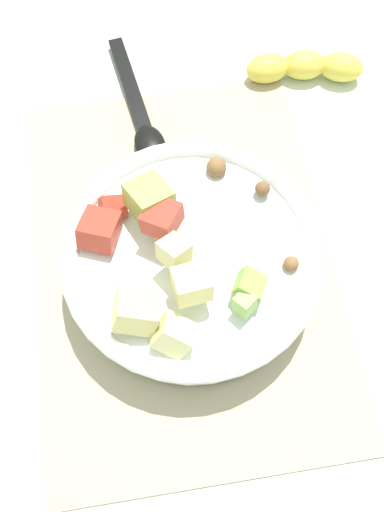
# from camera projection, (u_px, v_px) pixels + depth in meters

# --- Properties ---
(ground_plane) EXTENTS (2.40, 2.40, 0.00)m
(ground_plane) POSITION_uv_depth(u_px,v_px,m) (183.00, 260.00, 0.62)
(ground_plane) COLOR silver
(placemat) EXTENTS (0.46, 0.32, 0.01)m
(placemat) POSITION_uv_depth(u_px,v_px,m) (183.00, 259.00, 0.62)
(placemat) COLOR tan
(placemat) RESTS_ON ground_plane
(salad_bowl) EXTENTS (0.26, 0.26, 0.10)m
(salad_bowl) POSITION_uv_depth(u_px,v_px,m) (191.00, 259.00, 0.57)
(salad_bowl) COLOR white
(salad_bowl) RESTS_ON placemat
(serving_spoon) EXTENTS (0.20, 0.06, 0.01)m
(serving_spoon) POSITION_uv_depth(u_px,v_px,m) (142.00, 119.00, 0.68)
(serving_spoon) COLOR black
(serving_spoon) RESTS_ON placemat
(banana_whole) EXTENTS (0.06, 0.15, 0.04)m
(banana_whole) POSITION_uv_depth(u_px,v_px,m) (304.00, 67.00, 0.71)
(banana_whole) COLOR yellow
(banana_whole) RESTS_ON ground_plane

